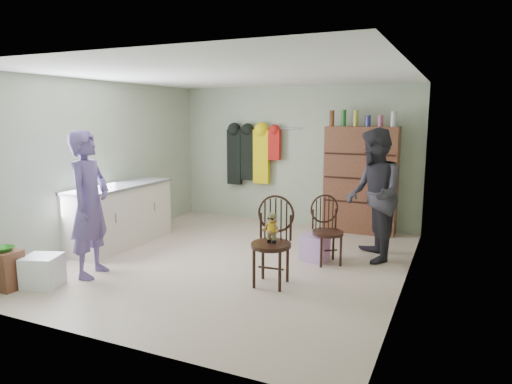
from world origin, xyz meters
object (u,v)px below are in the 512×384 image
at_px(chair_front, 273,236).
at_px(dresser, 361,179).
at_px(chair_far, 327,227).
at_px(counter, 120,215).

distance_m(chair_front, dresser, 2.93).
xyz_separation_m(chair_far, dresser, (0.07, 1.84, 0.42)).
bearing_deg(chair_front, counter, 163.62).
height_order(chair_far, dresser, dresser).
xyz_separation_m(chair_front, dresser, (0.44, 2.88, 0.33)).
bearing_deg(dresser, chair_far, -92.13).
distance_m(chair_far, dresser, 1.89).
xyz_separation_m(counter, chair_front, (2.76, -0.58, 0.11)).
relative_size(counter, dresser, 0.90).
height_order(chair_front, dresser, dresser).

